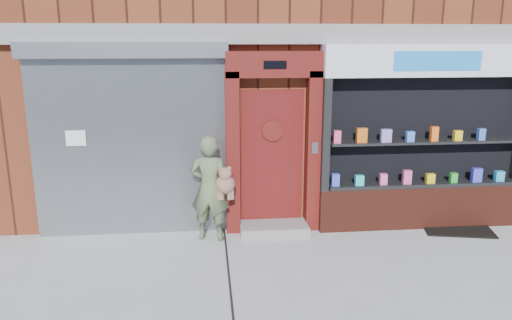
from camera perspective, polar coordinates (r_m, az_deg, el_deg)
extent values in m
plane|color=#9E9E99|center=(6.87, 10.38, -13.26)|extent=(80.00, 80.00, 0.00)
cube|color=gray|center=(7.98, 7.52, 14.08)|extent=(12.00, 0.16, 0.30)
cube|color=gray|center=(8.07, -14.16, 1.25)|extent=(3.00, 0.10, 2.80)
cube|color=slate|center=(7.83, -14.90, 12.06)|extent=(3.10, 0.30, 0.24)
cube|color=white|center=(8.13, -19.90, 2.36)|extent=(0.30, 0.01, 0.24)
cube|color=#50110D|center=(7.93, -2.70, 0.71)|extent=(0.22, 0.28, 2.60)
cube|color=#50110D|center=(8.10, 6.52, 0.91)|extent=(0.22, 0.28, 2.60)
cube|color=#50110D|center=(7.80, 2.04, 10.89)|extent=(1.50, 0.28, 0.40)
cube|color=black|center=(7.65, 2.19, 10.83)|extent=(0.35, 0.01, 0.12)
cube|color=#571110|center=(8.12, 1.85, 0.30)|extent=(1.00, 0.06, 2.20)
cylinder|color=black|center=(7.99, 1.91, 3.37)|extent=(0.28, 0.02, 0.28)
cylinder|color=#50110D|center=(7.98, 1.92, 3.36)|extent=(0.34, 0.02, 0.34)
cube|color=gray|center=(8.21, 2.03, -7.80)|extent=(1.10, 0.55, 0.15)
cube|color=slate|center=(7.94, 6.76, 1.37)|extent=(0.10, 0.02, 0.18)
cube|color=#582114|center=(8.88, 18.23, -4.93)|extent=(3.50, 0.40, 0.70)
cube|color=black|center=(8.02, 7.78, 2.93)|extent=(0.12, 0.40, 1.80)
cube|color=black|center=(8.74, 18.36, 3.25)|extent=(3.30, 0.03, 1.80)
cube|color=black|center=(8.77, 18.41, -2.58)|extent=(3.20, 0.36, 0.06)
cube|color=black|center=(8.60, 18.78, 2.03)|extent=(3.20, 0.36, 0.04)
cube|color=white|center=(8.44, 19.48, 10.69)|extent=(3.50, 0.40, 0.50)
cube|color=#1B7ED1|center=(8.26, 20.08, 10.59)|extent=(1.40, 0.01, 0.30)
cube|color=blue|center=(8.16, 9.04, -2.26)|extent=(0.13, 0.09, 0.20)
cube|color=#27C1C5|center=(8.28, 11.72, -2.28)|extent=(0.14, 0.09, 0.17)
cube|color=#FA5395|center=(8.40, 14.33, -2.13)|extent=(0.12, 0.09, 0.18)
cube|color=#E74D8A|center=(8.54, 16.86, -1.88)|extent=(0.13, 0.09, 0.23)
cube|color=yellow|center=(8.71, 19.28, -2.00)|extent=(0.14, 0.09, 0.16)
cube|color=green|center=(8.88, 21.62, -1.90)|extent=(0.11, 0.09, 0.16)
cube|color=#3B3EC9|center=(9.06, 23.89, -1.58)|extent=(0.16, 0.09, 0.23)
cube|color=#289BC8|center=(9.27, 26.03, -1.67)|extent=(0.15, 0.09, 0.17)
cube|color=#E84D77|center=(8.00, 9.23, 2.63)|extent=(0.11, 0.09, 0.20)
cube|color=orange|center=(8.10, 11.98, 2.77)|extent=(0.17, 0.09, 0.23)
cube|color=#9574D1|center=(8.24, 14.63, 2.71)|extent=(0.17, 0.09, 0.21)
cube|color=#4379E3|center=(8.39, 17.19, 2.58)|extent=(0.13, 0.09, 0.17)
cube|color=orange|center=(8.54, 19.68, 2.83)|extent=(0.12, 0.09, 0.24)
cube|color=yellow|center=(8.73, 22.04, 2.61)|extent=(0.13, 0.09, 0.17)
cube|color=#3967C3|center=(8.92, 24.33, 2.69)|extent=(0.11, 0.09, 0.19)
imported|color=#5A6744|center=(7.75, -5.33, -3.24)|extent=(0.69, 0.54, 1.67)
sphere|color=brown|center=(7.62, -3.53, -2.78)|extent=(0.30, 0.30, 0.30)
sphere|color=brown|center=(7.52, -3.54, -1.58)|extent=(0.20, 0.20, 0.20)
sphere|color=brown|center=(7.50, -4.00, -1.01)|extent=(0.07, 0.07, 0.07)
sphere|color=brown|center=(7.50, -3.09, -0.99)|extent=(0.07, 0.07, 0.07)
cylinder|color=brown|center=(7.66, -4.26, -3.87)|extent=(0.07, 0.07, 0.18)
cylinder|color=brown|center=(7.67, -2.77, -3.83)|extent=(0.07, 0.07, 0.18)
cylinder|color=brown|center=(7.64, -3.96, -3.91)|extent=(0.07, 0.07, 0.18)
cylinder|color=brown|center=(7.65, -3.06, -3.89)|extent=(0.07, 0.07, 0.18)
cube|color=black|center=(9.02, 21.97, -7.24)|extent=(1.22, 0.97, 0.03)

